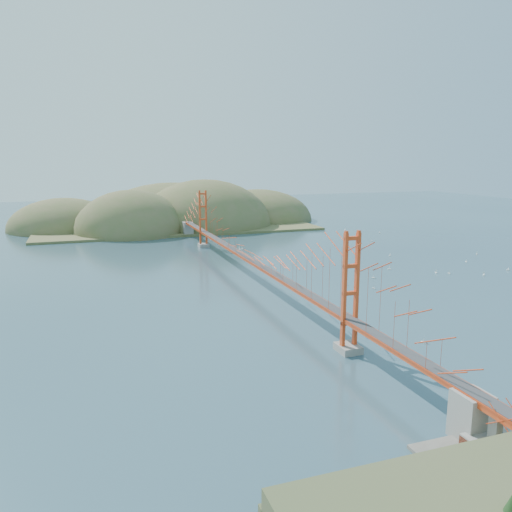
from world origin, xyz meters
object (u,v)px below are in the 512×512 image
object	(u,v)px
fort	(496,444)
sailboat_1	(374,277)
sailboat_0	(346,284)
bridge	(249,234)

from	to	relation	value
fort	sailboat_1	distance (m)	46.30
fort	sailboat_0	distance (m)	42.14
sailboat_1	fort	bearing A→B (deg)	-112.93
bridge	sailboat_1	bearing A→B (deg)	-16.16
sailboat_0	bridge	bearing A→B (deg)	148.53
sailboat_0	sailboat_1	xyz separation A→B (m)	(6.03, 2.25, 0.01)
sailboat_0	sailboat_1	bearing A→B (deg)	20.45
bridge	fort	bearing A→B (deg)	-89.52
bridge	fort	distance (m)	48.40
bridge	sailboat_0	size ratio (longest dim) A/B	164.06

